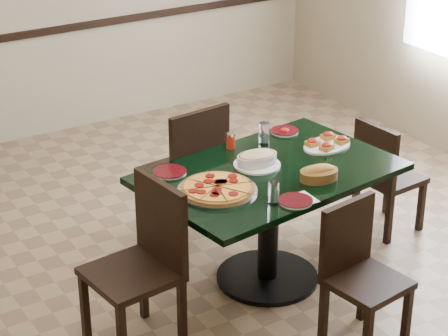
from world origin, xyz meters
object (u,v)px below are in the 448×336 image
main_table (269,198)px  lasagna_casserole (257,159)px  chair_near (358,267)px  chair_left (145,256)px  chair_far (190,166)px  bruschetta_platter (327,143)px  chair_right (384,172)px  pepperoni_pizza (217,189)px  bread_basket (319,173)px

main_table → lasagna_casserole: 0.25m
lasagna_casserole → chair_near: bearing=-78.0°
main_table → chair_left: 0.93m
chair_far → chair_near: 1.46m
bruschetta_platter → lasagna_casserole: bearing=170.1°
chair_far → chair_near: size_ratio=1.18×
lasagna_casserole → bruschetta_platter: lasagna_casserole is taller
main_table → chair_right: (1.01, 0.11, -0.13)m
pepperoni_pizza → chair_near: bearing=-54.4°
chair_far → pepperoni_pizza: (-0.26, -0.77, 0.23)m
pepperoni_pizza → bread_basket: bearing=-17.3°
pepperoni_pizza → bruschetta_platter: bruschetta_platter is taller
pepperoni_pizza → bruschetta_platter: (0.91, 0.18, 0.01)m
lasagna_casserole → pepperoni_pizza: bearing=-151.1°
main_table → chair_far: (-0.14, 0.70, -0.03)m
chair_far → main_table: bearing=95.5°
main_table → chair_left: bearing=-177.6°
main_table → pepperoni_pizza: pepperoni_pizza is taller
chair_right → main_table: bearing=91.8°
chair_left → lasagna_casserole: bearing=99.6°
chair_right → bread_basket: size_ratio=3.12×
chair_left → bruschetta_platter: (1.42, 0.26, 0.24)m
chair_near → lasagna_casserole: bearing=89.0°
main_table → bruschetta_platter: bearing=4.0°
main_table → chair_left: (-0.91, -0.16, -0.04)m
chair_near → chair_right: (0.93, 0.86, -0.01)m
bread_basket → chair_near: bearing=-89.5°
chair_left → chair_far: bearing=131.8°
chair_left → pepperoni_pizza: chair_left is taller
chair_right → pepperoni_pizza: size_ratio=1.77×
chair_near → chair_left: (-0.99, 0.59, 0.08)m
pepperoni_pizza → bruschetta_platter: bearing=11.0°
chair_near → bread_basket: 0.61m
pepperoni_pizza → bread_basket: 0.60m
chair_near → bread_basket: bearing=71.5°
lasagna_casserole → bread_basket: bread_basket is taller
chair_near → lasagna_casserole: 0.91m
chair_far → lasagna_casserole: bearing=94.7°
chair_near → pepperoni_pizza: bearing=117.6°
main_table → bruschetta_platter: size_ratio=4.12×
chair_far → chair_near: bearing=92.4°
main_table → bruschetta_platter: (0.50, 0.10, 0.21)m
bruschetta_platter → pepperoni_pizza: bearing=-179.9°
chair_left → lasagna_casserole: (0.88, 0.25, 0.27)m
main_table → bread_basket: size_ratio=6.20×
chair_near → pepperoni_pizza: 0.88m
pepperoni_pizza → lasagna_casserole: lasagna_casserole is taller
bruschetta_platter → bread_basket: bearing=-144.4°
lasagna_casserole → chair_right: bearing=6.0°
chair_far → chair_near: chair_far is taller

